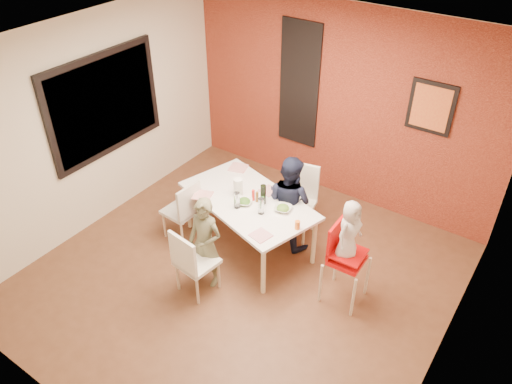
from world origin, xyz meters
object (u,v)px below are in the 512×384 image
Objects in this scene: chair_left at (184,208)px; toddler at (349,231)px; high_chair at (343,256)px; paper_towel_roll at (238,188)px; wine_bottle at (263,194)px; chair_far at (298,197)px; dining_table at (248,203)px; child_far at (289,202)px; chair_near at (191,261)px; child_near at (205,243)px.

toddler is (2.11, 0.21, 0.48)m from chair_left.
paper_towel_roll is at bearing 83.37° from high_chair.
high_chair is 0.35m from toddler.
high_chair is 1.20m from wine_bottle.
chair_far is at bearing 72.45° from wine_bottle.
toddler is at bearing -5.88° from dining_table.
wine_bottle is at bearing 116.40° from chair_left.
toddler is at bearing 162.94° from child_far.
chair_near is at bearing 121.38° from high_chair.
chair_far is at bearing 52.26° from high_chair.
child_near is (0.72, -0.45, 0.10)m from chair_left.
child_far reaches higher than high_chair.
child_near is 4.63× the size of paper_towel_roll.
chair_far is (0.36, 0.58, -0.09)m from dining_table.
child_near reaches higher than chair_near.
chair_far is 0.63m from wine_bottle.
child_far reaches higher than chair_far.
high_chair is 0.87× the size of child_near.
child_near is at bearing 79.15° from child_far.
toddler is 1.21m from wine_bottle.
toddler is (1.38, -0.14, 0.31)m from dining_table.
child_far is at bearing -99.19° from chair_near.
chair_far is at bearing 133.81° from chair_left.
chair_far reaches higher than dining_table.
chair_near is 0.25m from child_near.
child_far is 1.73× the size of toddler.
chair_left is at bearing -150.26° from paper_towel_roll.
dining_table is 0.83m from chair_left.
paper_towel_roll is at bearing 92.65° from child_near.
high_chair is at bearing -47.63° from chair_far.
dining_table is 1.05m from chair_near.
paper_towel_roll is (-0.52, -0.35, 0.20)m from child_far.
paper_towel_roll is at bearing 94.72° from toddler.
wine_bottle is (-1.16, 0.18, 0.23)m from high_chair.
child_far is at bearing -97.51° from chair_far.
high_chair is at bearing -6.05° from dining_table.
chair_far is 0.26m from child_far.
high_chair is (1.35, -0.14, -0.04)m from dining_table.
child_far is (0.40, 1.37, 0.14)m from chair_near.
chair_near is at bearing 49.24° from chair_left.
high_chair is (1.38, 0.90, 0.11)m from chair_near.
child_far is (0.38, 0.33, -0.01)m from dining_table.
toddler is (1.00, -0.47, 0.32)m from child_far.
paper_towel_roll is (-1.49, 0.13, 0.23)m from high_chair.
wine_bottle is (-0.19, -0.29, 0.20)m from child_far.
wine_bottle reaches higher than chair_left.
chair_left is 3.31× the size of wine_bottle.
paper_towel_roll reaches higher than chair_near.
wine_bottle reaches higher than chair_near.
chair_far reaches higher than paper_towel_roll.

